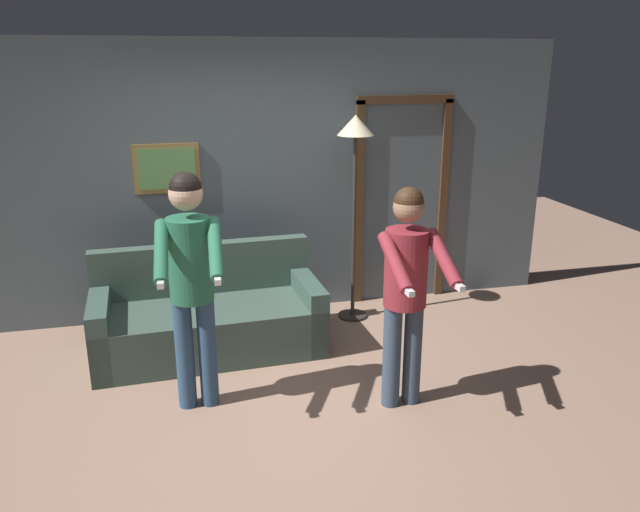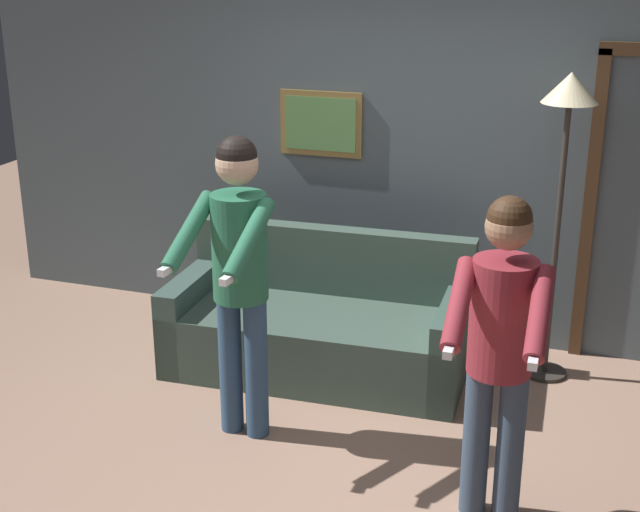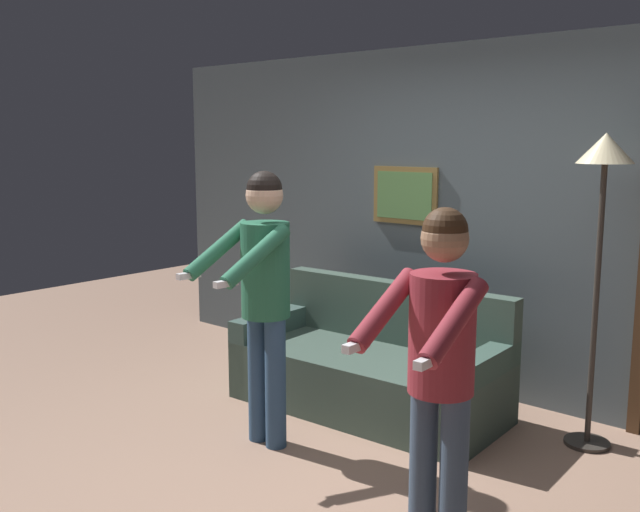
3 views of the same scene
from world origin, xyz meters
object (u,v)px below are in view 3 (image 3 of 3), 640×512
at_px(person_standing_left, 263,282).
at_px(torchiere_lamp, 603,187).
at_px(person_standing_right, 440,352).
at_px(couch, 370,370).

bearing_deg(person_standing_left, torchiere_lamp, 40.22).
relative_size(person_standing_left, person_standing_right, 1.06).
xyz_separation_m(couch, torchiere_lamp, (1.41, 0.39, 1.34)).
bearing_deg(person_standing_left, couch, 81.31).
bearing_deg(person_standing_right, torchiere_lamp, 86.18).
xyz_separation_m(person_standing_left, person_standing_right, (1.44, -0.32, -0.08)).
xyz_separation_m(couch, person_standing_left, (-0.14, -0.92, 0.76)).
xyz_separation_m(couch, person_standing_right, (1.30, -1.24, 0.68)).
distance_m(couch, torchiere_lamp, 1.98).
relative_size(torchiere_lamp, person_standing_right, 1.20).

